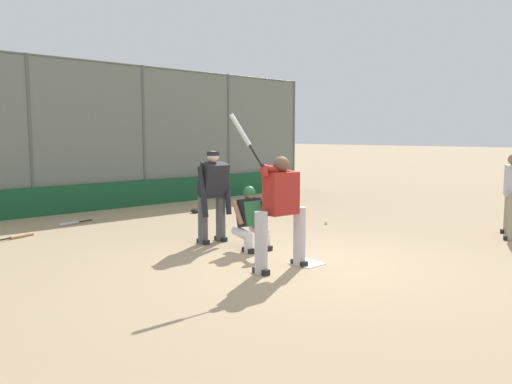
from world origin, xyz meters
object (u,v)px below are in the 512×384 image
(spare_bat_third_base_side, at_px, (19,236))
(catcher_behind_plate, at_px, (252,217))
(umpire_home, at_px, (213,194))
(spare_bat_by_padding, at_px, (71,223))
(fielding_glove_on_dirt, at_px, (196,211))
(batter_at_plate, at_px, (280,208))
(spare_bat_first_base_side, at_px, (249,199))
(baseball_loose, at_px, (326,223))
(batter_on_deck, at_px, (512,192))

(spare_bat_third_base_side, bearing_deg, catcher_behind_plate, -73.65)
(umpire_home, distance_m, spare_bat_by_padding, 3.92)
(spare_bat_third_base_side, xyz_separation_m, fielding_glove_on_dirt, (-4.40, -0.29, 0.02))
(batter_at_plate, height_order, umpire_home, batter_at_plate)
(catcher_behind_plate, distance_m, umpire_home, 0.98)
(umpire_home, bearing_deg, spare_bat_first_base_side, -134.88)
(batter_at_plate, bearing_deg, baseball_loose, -146.30)
(baseball_loose, bearing_deg, umpire_home, -3.18)
(umpire_home, distance_m, fielding_glove_on_dirt, 3.77)
(batter_on_deck, height_order, fielding_glove_on_dirt, batter_on_deck)
(spare_bat_by_padding, height_order, baseball_loose, baseball_loose)
(batter_on_deck, relative_size, spare_bat_first_base_side, 2.76)
(spare_bat_by_padding, relative_size, spare_bat_third_base_side, 0.98)
(spare_bat_third_base_side, xyz_separation_m, baseball_loose, (-5.58, 3.04, 0.00))
(spare_bat_by_padding, xyz_separation_m, spare_bat_first_base_side, (-5.78, -0.55, -0.00))
(catcher_behind_plate, height_order, spare_bat_by_padding, catcher_behind_plate)
(spare_bat_by_padding, bearing_deg, spare_bat_first_base_side, 172.57)
(batter_on_deck, bearing_deg, batter_at_plate, 139.08)
(batter_on_deck, distance_m, spare_bat_third_base_side, 9.63)
(spare_bat_third_base_side, distance_m, fielding_glove_on_dirt, 4.41)
(spare_bat_third_base_side, relative_size, spare_bat_first_base_side, 1.06)
(fielding_glove_on_dirt, bearing_deg, batter_at_plate, 66.94)
(spare_bat_first_base_side, bearing_deg, batter_at_plate, -137.56)
(umpire_home, distance_m, spare_bat_first_base_side, 6.26)
(spare_bat_first_base_side, height_order, baseball_loose, baseball_loose)
(batter_at_plate, distance_m, baseball_loose, 4.07)
(baseball_loose, bearing_deg, batter_on_deck, 115.73)
(umpire_home, height_order, spare_bat_third_base_side, umpire_home)
(batter_on_deck, height_order, spare_bat_first_base_side, batter_on_deck)
(umpire_home, xyz_separation_m, baseball_loose, (-3.03, 0.17, -0.88))
(spare_bat_first_base_side, relative_size, fielding_glove_on_dirt, 2.57)
(catcher_behind_plate, xyz_separation_m, batter_on_deck, (-4.48, 2.59, 0.32))
(spare_bat_first_base_side, xyz_separation_m, fielding_glove_on_dirt, (2.72, 1.01, 0.02))
(umpire_home, height_order, fielding_glove_on_dirt, umpire_home)
(batter_on_deck, xyz_separation_m, spare_bat_third_base_side, (7.18, -6.36, -0.86))
(spare_bat_third_base_side, height_order, baseball_loose, baseball_loose)
(batter_at_plate, height_order, spare_bat_by_padding, batter_at_plate)
(spare_bat_by_padding, distance_m, spare_bat_third_base_side, 1.54)
(spare_bat_by_padding, distance_m, fielding_glove_on_dirt, 3.10)
(batter_at_plate, relative_size, batter_on_deck, 1.04)
(baseball_loose, bearing_deg, spare_bat_third_base_side, -28.60)
(catcher_behind_plate, xyz_separation_m, umpire_home, (0.16, -0.90, 0.34))
(batter_at_plate, height_order, baseball_loose, batter_at_plate)
(batter_at_plate, xyz_separation_m, fielding_glove_on_dirt, (-2.26, -5.32, -0.86))
(batter_at_plate, distance_m, batter_on_deck, 5.22)
(spare_bat_first_base_side, distance_m, fielding_glove_on_dirt, 2.90)
(catcher_behind_plate, bearing_deg, umpire_home, -75.32)
(batter_at_plate, relative_size, baseball_loose, 31.00)
(spare_bat_third_base_side, distance_m, baseball_loose, 6.35)
(batter_at_plate, xyz_separation_m, spare_bat_first_base_side, (-4.98, -6.33, -0.89))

